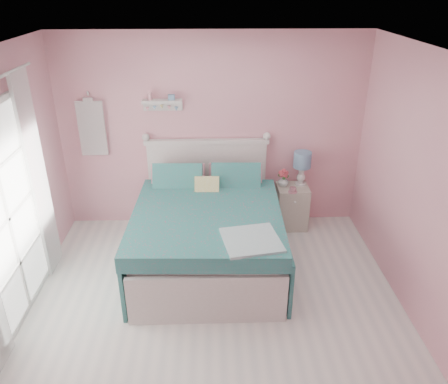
{
  "coord_description": "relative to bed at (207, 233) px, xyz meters",
  "views": [
    {
      "loc": [
        -0.02,
        -3.28,
        3.14
      ],
      "look_at": [
        0.12,
        1.2,
        0.95
      ],
      "focal_mm": 35.0,
      "sensor_mm": 36.0,
      "label": 1
    }
  ],
  "objects": [
    {
      "name": "floor",
      "position": [
        0.08,
        -1.18,
        -0.41
      ],
      "size": [
        4.5,
        4.5,
        0.0
      ],
      "primitive_type": "plane",
      "color": "white",
      "rests_on": "ground"
    },
    {
      "name": "room_shell",
      "position": [
        0.08,
        -1.18,
        1.17
      ],
      "size": [
        4.5,
        4.5,
        4.5
      ],
      "color": "pink",
      "rests_on": "floor"
    },
    {
      "name": "bed",
      "position": [
        0.0,
        0.0,
        0.0
      ],
      "size": [
        1.73,
        2.15,
        1.23
      ],
      "rotation": [
        0.0,
        0.0,
        -0.03
      ],
      "color": "silver",
      "rests_on": "floor"
    },
    {
      "name": "nightstand",
      "position": [
        1.16,
        0.84,
        -0.11
      ],
      "size": [
        0.42,
        0.42,
        0.61
      ],
      "color": "beige",
      "rests_on": "floor"
    },
    {
      "name": "table_lamp",
      "position": [
        1.27,
        0.91,
        0.52
      ],
      "size": [
        0.24,
        0.24,
        0.47
      ],
      "color": "white",
      "rests_on": "nightstand"
    },
    {
      "name": "vase",
      "position": [
        1.03,
        0.87,
        0.27
      ],
      "size": [
        0.17,
        0.17,
        0.15
      ],
      "primitive_type": "imported",
      "rotation": [
        0.0,
        0.0,
        -0.22
      ],
      "color": "silver",
      "rests_on": "nightstand"
    },
    {
      "name": "teacup",
      "position": [
        1.13,
        0.68,
        0.23
      ],
      "size": [
        0.09,
        0.09,
        0.07
      ],
      "primitive_type": "imported",
      "rotation": [
        0.0,
        0.0,
        -0.04
      ],
      "color": "#C88694",
      "rests_on": "nightstand"
    },
    {
      "name": "roses",
      "position": [
        1.03,
        0.87,
        0.38
      ],
      "size": [
        0.14,
        0.11,
        0.12
      ],
      "color": "#D34857",
      "rests_on": "vase"
    },
    {
      "name": "wall_shelf",
      "position": [
        -0.55,
        1.01,
        1.32
      ],
      "size": [
        0.5,
        0.15,
        0.25
      ],
      "color": "silver",
      "rests_on": "room_shell"
    },
    {
      "name": "hanging_dress",
      "position": [
        -1.48,
        1.0,
        0.99
      ],
      "size": [
        0.34,
        0.03,
        0.72
      ],
      "primitive_type": "cube",
      "color": "white",
      "rests_on": "room_shell"
    },
    {
      "name": "french_door",
      "position": [
        -1.9,
        -0.78,
        0.66
      ],
      "size": [
        0.04,
        1.32,
        2.16
      ],
      "color": "silver",
      "rests_on": "floor"
    },
    {
      "name": "curtain_far",
      "position": [
        -1.84,
        -0.04,
        0.77
      ],
      "size": [
        0.04,
        0.4,
        2.32
      ],
      "primitive_type": "cube",
      "color": "white",
      "rests_on": "floor"
    }
  ]
}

